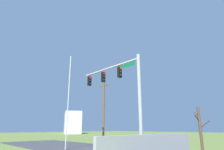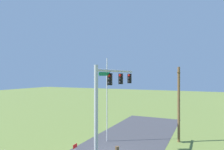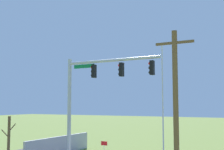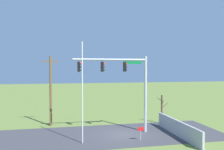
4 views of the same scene
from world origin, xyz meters
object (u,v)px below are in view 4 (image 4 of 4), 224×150
Objects in this scene: bare_tree at (162,109)px; open_sign at (141,131)px; signal_mast at (126,78)px; utility_pole at (51,90)px; flagpole at (82,93)px.

bare_tree reaches higher than open_sign.
signal_mast is 8.78m from utility_pole.
utility_pole is (-7.42, 4.48, -1.37)m from signal_mast.
bare_tree is (5.19, 2.91, -3.70)m from signal_mast.
utility_pole is at bearing 113.05° from flagpole.
signal_mast is at bearing -150.75° from bare_tree.
utility_pole is (-2.93, 6.88, -0.30)m from flagpole.
open_sign is (-4.58, -5.73, -0.83)m from bare_tree.
utility_pole is 11.31m from open_sign.
signal_mast is 0.88× the size of flagpole.
flagpole reaches higher than utility_pole.
flagpole reaches higher than bare_tree.
utility_pole reaches higher than open_sign.
bare_tree is (12.61, -1.57, -2.33)m from utility_pole.
open_sign is (5.11, -0.43, -3.45)m from flagpole.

